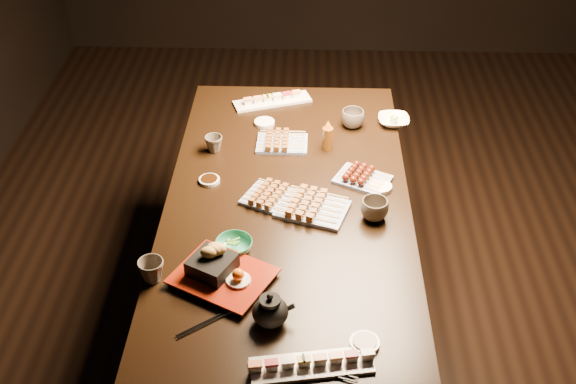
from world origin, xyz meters
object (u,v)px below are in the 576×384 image
at_px(sushi_platter_far, 272,98).
at_px(yakitori_plate_center, 273,195).
at_px(teacup_far_right, 353,119).
at_px(sushi_platter_near, 312,362).
at_px(dining_table, 288,279).
at_px(condiment_bottle, 328,135).
at_px(yakitori_plate_left, 282,140).
at_px(edamame_bowl_green, 234,246).
at_px(edamame_bowl_cream, 394,121).
at_px(teacup_near_left, 151,271).
at_px(teacup_mid_right, 374,209).
at_px(yakitori_plate_right, 313,204).
at_px(teapot, 270,309).
at_px(teacup_far_left, 214,144).
at_px(tempura_tray, 222,268).

height_order(sushi_platter_far, yakitori_plate_center, yakitori_plate_center).
bearing_deg(yakitori_plate_center, teacup_far_right, 85.11).
distance_m(sushi_platter_far, teacup_far_right, 0.40).
height_order(sushi_platter_near, teacup_far_right, teacup_far_right).
relative_size(dining_table, condiment_bottle, 13.78).
distance_m(yakitori_plate_left, edamame_bowl_green, 0.67).
relative_size(edamame_bowl_cream, teacup_near_left, 1.57).
distance_m(yakitori_plate_center, edamame_bowl_green, 0.30).
relative_size(yakitori_plate_left, edamame_bowl_cream, 1.56).
xyz_separation_m(yakitori_plate_left, teacup_mid_right, (0.35, -0.47, 0.01)).
xyz_separation_m(sushi_platter_near, yakitori_plate_left, (-0.13, 1.15, 0.01)).
xyz_separation_m(yakitori_plate_right, teacup_near_left, (-0.51, -0.38, 0.01)).
xyz_separation_m(teacup_far_right, teapot, (-0.29, -1.14, 0.02)).
distance_m(dining_table, teacup_far_left, 0.62).
bearing_deg(condiment_bottle, edamame_bowl_cream, 35.43).
xyz_separation_m(edamame_bowl_green, teacup_far_left, (-0.14, 0.61, 0.01)).
height_order(edamame_bowl_cream, teacup_far_right, teacup_far_right).
bearing_deg(yakitori_plate_left, sushi_platter_near, -82.68).
height_order(sushi_platter_near, yakitori_plate_center, yakitori_plate_center).
bearing_deg(sushi_platter_near, teapot, 116.91).
xyz_separation_m(dining_table, tempura_tray, (-0.19, -0.41, 0.43)).
xyz_separation_m(tempura_tray, teacup_far_right, (0.45, 0.96, -0.02)).
bearing_deg(tempura_tray, dining_table, 92.32).
relative_size(tempura_tray, teacup_near_left, 3.52).
relative_size(teacup_far_left, teacup_far_right, 0.73).
relative_size(dining_table, edamame_bowl_green, 14.52).
relative_size(dining_table, sushi_platter_far, 5.20).
xyz_separation_m(teacup_mid_right, teacup_far_left, (-0.62, 0.42, -0.01)).
bearing_deg(yakitori_plate_left, edamame_bowl_cream, 22.22).
xyz_separation_m(yakitori_plate_left, edamame_bowl_green, (-0.14, -0.66, -0.01)).
relative_size(sushi_platter_near, condiment_bottle, 2.67).
bearing_deg(sushi_platter_near, yakitori_plate_left, 86.85).
xyz_separation_m(tempura_tray, teacup_mid_right, (0.50, 0.34, -0.02)).
bearing_deg(sushi_platter_near, teacup_far_right, 73.28).
distance_m(sushi_platter_near, sushi_platter_far, 1.52).
relative_size(teacup_far_left, condiment_bottle, 0.55).
bearing_deg(teacup_far_left, tempura_tray, -81.26).
bearing_deg(edamame_bowl_cream, sushi_platter_far, 162.33).
bearing_deg(edamame_bowl_green, yakitori_plate_right, 40.32).
height_order(sushi_platter_far, teacup_far_left, teacup_far_left).
distance_m(sushi_platter_near, teacup_far_right, 1.32).
xyz_separation_m(yakitori_plate_center, edamame_bowl_cream, (0.49, 0.57, -0.01)).
distance_m(yakitori_plate_center, teacup_mid_right, 0.37).
bearing_deg(sushi_platter_near, dining_table, 87.53).
height_order(edamame_bowl_green, teacup_far_right, teacup_far_right).
bearing_deg(yakitori_plate_center, teacup_near_left, -105.33).
bearing_deg(teacup_mid_right, tempura_tray, -146.16).
bearing_deg(sushi_platter_far, edamame_bowl_green, 66.38).
distance_m(yakitori_plate_right, teacup_far_left, 0.56).
height_order(yakitori_plate_right, teacup_mid_right, teacup_mid_right).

